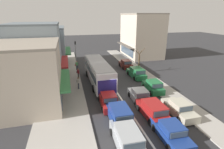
# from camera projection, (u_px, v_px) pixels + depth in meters

# --- Properties ---
(ground_plane) EXTENTS (140.00, 140.00, 0.00)m
(ground_plane) POSITION_uv_depth(u_px,v_px,m) (120.00, 96.00, 21.61)
(ground_plane) COLOR #2D2D30
(lane_centre_line) EXTENTS (0.20, 28.00, 0.01)m
(lane_centre_line) POSITION_uv_depth(u_px,v_px,m) (112.00, 84.00, 25.27)
(lane_centre_line) COLOR silver
(lane_centre_line) RESTS_ON ground
(sidewalk_left) EXTENTS (5.20, 44.00, 0.14)m
(sidewalk_left) POSITION_uv_depth(u_px,v_px,m) (63.00, 83.00, 25.49)
(sidewalk_left) COLOR #A39E96
(sidewalk_left) RESTS_ON ground
(kerb_right) EXTENTS (2.80, 44.00, 0.12)m
(kerb_right) POSITION_uv_depth(u_px,v_px,m) (145.00, 76.00, 28.54)
(kerb_right) COLOR #A39E96
(kerb_right) RESTS_ON ground
(shopfront_corner_near) EXTENTS (7.90, 7.88, 6.93)m
(shopfront_corner_near) POSITION_uv_depth(u_px,v_px,m) (27.00, 76.00, 18.40)
(shopfront_corner_near) COLOR beige
(shopfront_corner_near) RESTS_ON ground
(shopfront_mid_block) EXTENTS (7.75, 8.12, 8.48)m
(shopfront_mid_block) POSITION_uv_depth(u_px,v_px,m) (37.00, 53.00, 25.71)
(shopfront_mid_block) COLOR #84939E
(shopfront_mid_block) RESTS_ON ground
(shopfront_far_end) EXTENTS (9.05, 8.95, 7.38)m
(shopfront_far_end) POSITION_uv_depth(u_px,v_px,m) (44.00, 47.00, 33.97)
(shopfront_far_end) COLOR #84939E
(shopfront_far_end) RESTS_ON ground
(building_right_far) EXTENTS (8.21, 10.86, 9.88)m
(building_right_far) POSITION_uv_depth(u_px,v_px,m) (141.00, 35.00, 41.40)
(building_right_far) COLOR beige
(building_right_far) RESTS_ON ground
(city_bus) EXTENTS (2.87, 10.90, 3.23)m
(city_bus) POSITION_uv_depth(u_px,v_px,m) (98.00, 71.00, 25.20)
(city_bus) COLOR silver
(city_bus) RESTS_ON ground
(wagon_behind_bus_mid) EXTENTS (1.97, 4.52, 1.58)m
(wagon_behind_bus_mid) POSITION_uv_depth(u_px,v_px,m) (153.00, 110.00, 17.05)
(wagon_behind_bus_mid) COLOR maroon
(wagon_behind_bus_mid) RESTS_ON ground
(sedan_adjacent_lane_lead) EXTENTS (2.00, 4.25, 1.47)m
(sedan_adjacent_lane_lead) POSITION_uv_depth(u_px,v_px,m) (171.00, 132.00, 13.97)
(sedan_adjacent_lane_lead) COLOR navy
(sedan_adjacent_lane_lead) RESTS_ON ground
(wagon_adjacent_lane_trail) EXTENTS (1.97, 4.52, 1.58)m
(wagon_adjacent_lane_trail) POSITION_uv_depth(u_px,v_px,m) (120.00, 115.00, 16.27)
(wagon_adjacent_lane_trail) COLOR navy
(wagon_adjacent_lane_trail) RESTS_ON ground
(wagon_behind_bus_near) EXTENTS (2.02, 4.54, 1.58)m
(wagon_behind_bus_near) POSITION_uv_depth(u_px,v_px,m) (127.00, 138.00, 13.22)
(wagon_behind_bus_near) COLOR #9EA3A8
(wagon_behind_bus_near) RESTS_ON ground
(sedan_queue_far_back) EXTENTS (2.05, 4.28, 1.47)m
(sedan_queue_far_back) POSITION_uv_depth(u_px,v_px,m) (140.00, 96.00, 20.22)
(sedan_queue_far_back) COLOR #9EA3A8
(sedan_queue_far_back) RESTS_ON ground
(sedan_queue_gap_filler) EXTENTS (2.00, 4.26, 1.47)m
(sedan_queue_gap_filler) POSITION_uv_depth(u_px,v_px,m) (109.00, 101.00, 19.12)
(sedan_queue_gap_filler) COLOR maroon
(sedan_queue_gap_filler) RESTS_ON ground
(parked_sedan_kerb_front) EXTENTS (1.93, 4.21, 1.47)m
(parked_sedan_kerb_front) POSITION_uv_depth(u_px,v_px,m) (179.00, 109.00, 17.46)
(parked_sedan_kerb_front) COLOR #B7B29E
(parked_sedan_kerb_front) RESTS_ON ground
(parked_hatchback_kerb_second) EXTENTS (1.90, 3.74, 1.54)m
(parked_hatchback_kerb_second) POSITION_uv_depth(u_px,v_px,m) (153.00, 86.00, 22.74)
(parked_hatchback_kerb_second) COLOR #1E6638
(parked_hatchback_kerb_second) RESTS_ON ground
(parked_wagon_kerb_third) EXTENTS (2.02, 4.54, 1.58)m
(parked_wagon_kerb_third) POSITION_uv_depth(u_px,v_px,m) (136.00, 73.00, 27.94)
(parked_wagon_kerb_third) COLOR #1E6638
(parked_wagon_kerb_third) RESTS_ON ground
(parked_hatchback_kerb_rear) EXTENTS (1.86, 3.72, 1.54)m
(parked_hatchback_kerb_rear) POSITION_uv_depth(u_px,v_px,m) (126.00, 64.00, 33.00)
(parked_hatchback_kerb_rear) COLOR #561E19
(parked_hatchback_kerb_rear) RESTS_ON ground
(traffic_light_downstreet) EXTENTS (0.33, 0.24, 4.20)m
(traffic_light_downstreet) POSITION_uv_depth(u_px,v_px,m) (75.00, 48.00, 37.55)
(traffic_light_downstreet) COLOR gray
(traffic_light_downstreet) RESTS_ON ground
(street_tree_right) EXTENTS (1.72, 1.83, 4.31)m
(street_tree_right) POSITION_uv_depth(u_px,v_px,m) (139.00, 61.00, 29.65)
(street_tree_right) COLOR brown
(street_tree_right) RESTS_ON ground
(pedestrian_with_handbag_near) EXTENTS (0.45, 0.63, 1.63)m
(pedestrian_with_handbag_near) POSITION_uv_depth(u_px,v_px,m) (78.00, 73.00, 27.02)
(pedestrian_with_handbag_near) COLOR #4C4742
(pedestrian_with_handbag_near) RESTS_ON sidewalk_left
(pedestrian_browsing_midblock) EXTENTS (0.63, 0.46, 1.63)m
(pedestrian_browsing_midblock) POSITION_uv_depth(u_px,v_px,m) (77.00, 65.00, 31.12)
(pedestrian_browsing_midblock) COLOR #232838
(pedestrian_browsing_midblock) RESTS_ON sidewalk_left
(pedestrian_far_walker) EXTENTS (0.33, 0.65, 1.63)m
(pedestrian_far_walker) POSITION_uv_depth(u_px,v_px,m) (78.00, 82.00, 23.22)
(pedestrian_far_walker) COLOR #232838
(pedestrian_far_walker) RESTS_ON sidewalk_left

